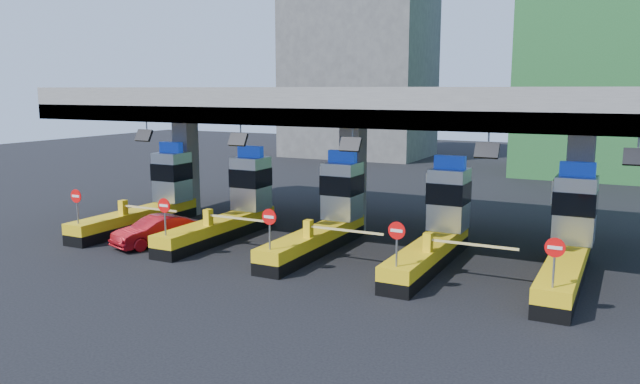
% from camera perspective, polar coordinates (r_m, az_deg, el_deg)
% --- Properties ---
extents(ground, '(120.00, 120.00, 0.00)m').
position_cam_1_polar(ground, '(27.63, 0.44, -5.12)').
color(ground, black).
rests_on(ground, ground).
extents(toll_canopy, '(28.00, 12.09, 7.00)m').
position_cam_1_polar(toll_canopy, '(29.35, 2.98, 7.84)').
color(toll_canopy, slate).
rests_on(toll_canopy, ground).
extents(toll_lane_far_left, '(4.43, 8.00, 4.16)m').
position_cam_1_polar(toll_lane_far_left, '(33.13, -15.00, -0.53)').
color(toll_lane_far_left, black).
rests_on(toll_lane_far_left, ground).
extents(toll_lane_left, '(4.43, 8.00, 4.16)m').
position_cam_1_polar(toll_lane_left, '(30.06, -7.88, -1.29)').
color(toll_lane_left, black).
rests_on(toll_lane_left, ground).
extents(toll_lane_center, '(4.43, 8.00, 4.16)m').
position_cam_1_polar(toll_lane_center, '(27.56, 0.70, -2.17)').
color(toll_lane_center, black).
rests_on(toll_lane_center, ground).
extents(toll_lane_right, '(4.43, 8.00, 4.16)m').
position_cam_1_polar(toll_lane_right, '(25.79, 10.73, -3.15)').
color(toll_lane_right, black).
rests_on(toll_lane_right, ground).
extents(toll_lane_far_right, '(4.43, 8.00, 4.16)m').
position_cam_1_polar(toll_lane_far_right, '(24.92, 21.86, -4.11)').
color(toll_lane_far_right, black).
rests_on(toll_lane_far_right, ground).
extents(bg_building_concrete, '(14.00, 10.00, 18.00)m').
position_cam_1_polar(bg_building_concrete, '(65.34, 3.61, 11.22)').
color(bg_building_concrete, '#4C4C49').
rests_on(bg_building_concrete, ground).
extents(red_car, '(2.54, 4.16, 1.29)m').
position_cam_1_polar(red_car, '(28.93, -14.75, -3.45)').
color(red_car, maroon).
rests_on(red_car, ground).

